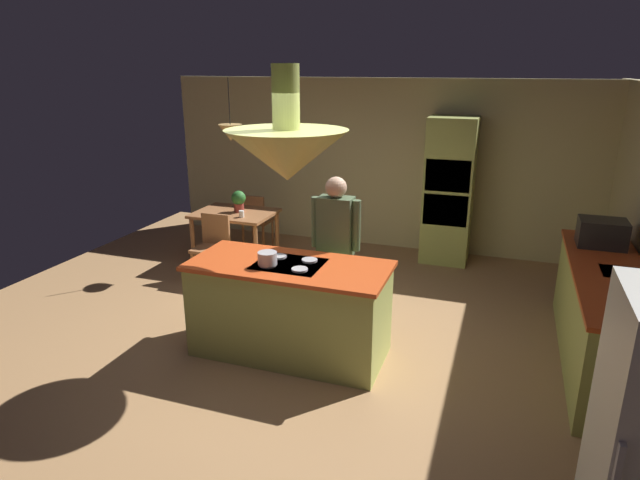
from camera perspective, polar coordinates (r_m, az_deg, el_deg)
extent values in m
plane|color=#AD7F51|center=(5.66, -2.34, -10.77)|extent=(8.16, 8.16, 0.00)
cube|color=beige|center=(8.39, 6.36, 7.95)|extent=(6.80, 0.10, 2.55)
cube|color=#A8B259|center=(5.29, -3.21, -7.48)|extent=(1.85, 0.81, 0.90)
cube|color=#D14C1E|center=(5.11, -3.30, -2.73)|extent=(1.91, 0.87, 0.04)
cube|color=black|center=(5.10, -3.30, -2.57)|extent=(0.64, 0.52, 0.01)
cylinder|color=#B2B2B7|center=(5.05, -5.55, -2.68)|extent=(0.15, 0.15, 0.02)
cylinder|color=#B2B2B7|center=(4.93, -2.17, -3.13)|extent=(0.15, 0.15, 0.02)
cylinder|color=#B2B2B7|center=(5.27, -4.37, -1.75)|extent=(0.15, 0.15, 0.02)
cylinder|color=#B2B2B7|center=(5.15, -1.11, -2.15)|extent=(0.15, 0.15, 0.02)
cube|color=#A8B259|center=(5.76, 27.66, -7.46)|extent=(0.62, 2.54, 0.90)
cube|color=#D14C1E|center=(5.59, 28.35, -3.10)|extent=(0.66, 2.58, 0.04)
cube|color=#B2B2B7|center=(5.64, 29.81, -3.81)|extent=(0.48, 0.36, 0.16)
cube|color=#A8B259|center=(7.87, 13.45, 5.08)|extent=(0.66, 0.62, 2.06)
cube|color=black|center=(7.53, 13.35, 6.63)|extent=(0.60, 0.04, 0.44)
cube|color=black|center=(7.64, 13.09, 3.10)|extent=(0.60, 0.04, 0.44)
cube|color=#B2B2B7|center=(3.00, 28.83, -21.12)|extent=(0.03, 0.04, 0.36)
cube|color=#A4683E|center=(7.67, -9.00, 2.80)|extent=(1.09, 0.83, 0.04)
cylinder|color=#A4683E|center=(7.73, -13.27, -0.30)|extent=(0.06, 0.06, 0.72)
cylinder|color=#A4683E|center=(7.27, -6.79, -1.10)|extent=(0.06, 0.06, 0.72)
cylinder|color=#A4683E|center=(8.30, -10.69, 1.14)|extent=(0.06, 0.06, 0.72)
cylinder|color=#A4683E|center=(7.88, -4.54, 0.48)|extent=(0.06, 0.06, 0.72)
cylinder|color=tan|center=(5.86, 0.76, -5.27)|extent=(0.14, 0.14, 0.81)
cylinder|color=tan|center=(5.81, 2.45, -5.50)|extent=(0.14, 0.14, 0.81)
cube|color=#4C6042|center=(5.59, 1.67, 1.42)|extent=(0.36, 0.22, 0.63)
cylinder|color=#4C6042|center=(5.65, -0.45, 1.94)|extent=(0.09, 0.09, 0.53)
cylinder|color=#4C6042|center=(5.52, 3.85, 1.51)|extent=(0.09, 0.09, 0.53)
sphere|color=tan|center=(5.49, 1.71, 5.56)|extent=(0.22, 0.22, 0.22)
cone|color=#A8B259|center=(4.84, -3.52, 8.93)|extent=(1.10, 1.10, 0.45)
cylinder|color=#A8B259|center=(4.79, -3.64, 14.85)|extent=(0.24, 0.24, 0.55)
cone|color=#E0B266|center=(7.46, -9.42, 11.12)|extent=(0.32, 0.32, 0.22)
cylinder|color=black|center=(7.43, -9.59, 14.26)|extent=(0.01, 0.01, 0.60)
cube|color=#A4683E|center=(7.17, -11.56, -0.95)|extent=(0.40, 0.40, 0.04)
cube|color=#A4683E|center=(7.25, -10.95, 1.13)|extent=(0.40, 0.04, 0.42)
cylinder|color=#A4683E|center=(7.19, -13.30, -2.91)|extent=(0.04, 0.04, 0.43)
cylinder|color=#A4683E|center=(7.02, -10.95, -3.26)|extent=(0.04, 0.04, 0.43)
cylinder|color=#A4683E|center=(7.46, -11.92, -2.04)|extent=(0.04, 0.04, 0.43)
cylinder|color=#A4683E|center=(7.30, -9.63, -2.36)|extent=(0.04, 0.04, 0.43)
cube|color=#A4683E|center=(8.36, -6.61, 2.03)|extent=(0.40, 0.40, 0.04)
cube|color=#A4683E|center=(8.15, -7.21, 3.19)|extent=(0.40, 0.04, 0.42)
cylinder|color=#A4683E|center=(8.50, -5.03, 0.77)|extent=(0.04, 0.04, 0.43)
cylinder|color=#A4683E|center=(8.65, -7.08, 0.99)|extent=(0.04, 0.04, 0.43)
cylinder|color=#A4683E|center=(8.21, -6.00, 0.11)|extent=(0.04, 0.04, 0.43)
cylinder|color=#A4683E|center=(8.36, -8.11, 0.35)|extent=(0.04, 0.04, 0.43)
cylinder|color=#99382D|center=(7.66, -8.56, 3.41)|extent=(0.14, 0.14, 0.12)
sphere|color=#2D722D|center=(7.62, -8.61, 4.43)|extent=(0.20, 0.20, 0.20)
cylinder|color=white|center=(7.38, -8.29, 2.75)|extent=(0.07, 0.07, 0.09)
cylinder|color=silver|center=(4.96, 29.54, -4.30)|extent=(0.12, 0.12, 0.20)
cylinder|color=silver|center=(5.14, 29.18, -3.87)|extent=(0.11, 0.11, 0.14)
cube|color=#232326|center=(6.26, 27.63, 0.66)|extent=(0.46, 0.36, 0.28)
cylinder|color=#B2B2B7|center=(5.02, -5.58, -1.94)|extent=(0.18, 0.18, 0.12)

